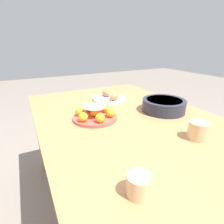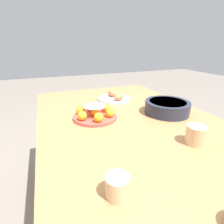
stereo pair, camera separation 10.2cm
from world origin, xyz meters
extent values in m
plane|color=slate|center=(0.00, 0.00, 0.00)|extent=(12.00, 12.00, 0.00)
cylinder|color=#A87547|center=(-0.74, -0.46, 0.36)|extent=(0.06, 0.06, 0.71)
cylinder|color=#A87547|center=(-0.74, 0.46, 0.36)|extent=(0.06, 0.06, 0.71)
cube|color=#A87547|center=(0.00, 0.00, 0.73)|extent=(1.57, 1.01, 0.03)
cylinder|color=#E04C42|center=(-0.08, -0.18, 0.75)|extent=(0.26, 0.26, 0.02)
sphere|color=#F4A823|center=(0.01, -0.19, 0.79)|extent=(0.05, 0.05, 0.05)
sphere|color=#F4A823|center=(-0.03, -0.11, 0.79)|extent=(0.05, 0.05, 0.05)
sphere|color=#F4A823|center=(-0.12, -0.10, 0.79)|extent=(0.05, 0.05, 0.05)
sphere|color=#F4A823|center=(-0.17, -0.19, 0.79)|extent=(0.05, 0.05, 0.05)
sphere|color=#F4A823|center=(-0.13, -0.26, 0.79)|extent=(0.05, 0.05, 0.05)
sphere|color=#F4A823|center=(-0.04, -0.27, 0.79)|extent=(0.05, 0.05, 0.05)
ellipsoid|color=white|center=(-0.08, -0.18, 0.82)|extent=(0.13, 0.13, 0.02)
sphere|color=#F4A823|center=(-0.08, -0.18, 0.79)|extent=(0.05, 0.05, 0.05)
cylinder|color=#232838|center=(0.01, 0.26, 0.78)|extent=(0.27, 0.27, 0.08)
cylinder|color=brown|center=(0.01, 0.26, 0.82)|extent=(0.22, 0.22, 0.01)
cylinder|color=silver|center=(-0.38, 0.06, 0.75)|extent=(0.25, 0.25, 0.01)
ellipsoid|color=#E57042|center=(-0.31, 0.07, 0.78)|extent=(0.10, 0.11, 0.05)
ellipsoid|color=#E57042|center=(-0.43, 0.06, 0.78)|extent=(0.10, 0.06, 0.05)
cylinder|color=#DBB27F|center=(0.49, -0.28, 0.78)|extent=(0.07, 0.07, 0.07)
cylinder|color=#DBB27F|center=(0.35, 0.15, 0.79)|extent=(0.09, 0.09, 0.08)
camera|label=1|loc=(0.80, -0.53, 1.16)|focal=28.00mm
camera|label=2|loc=(0.84, -0.44, 1.16)|focal=28.00mm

